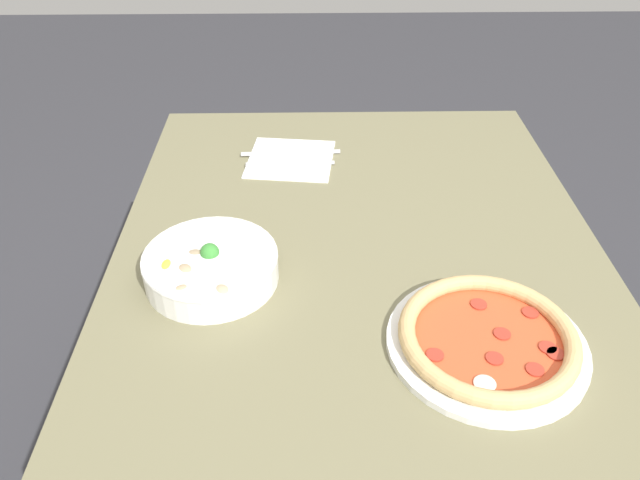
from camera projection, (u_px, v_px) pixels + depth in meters
name	position (u px, v px, depth m)	size (l,w,h in m)	color
dining_table	(359.00, 308.00, 1.17)	(1.27, 0.90, 0.75)	#706B4C
pizza	(488.00, 339.00, 0.94)	(0.30, 0.30, 0.04)	white
bowl	(211.00, 265.00, 1.06)	(0.23, 0.23, 0.07)	white
napkin	(291.00, 159.00, 1.41)	(0.21, 0.21, 0.00)	white
fork	(291.00, 164.00, 1.39)	(0.02, 0.20, 0.00)	silver
knife	(295.00, 153.00, 1.43)	(0.02, 0.23, 0.01)	silver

